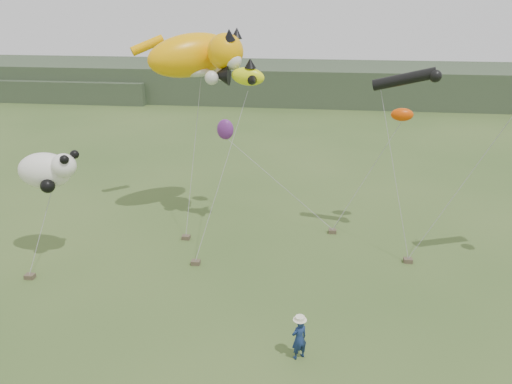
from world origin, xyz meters
TOP-DOWN VIEW (x-y plane):
  - ground at (0.00, 0.00)m, footprint 120.00×120.00m
  - headland at (-3.11, 44.69)m, footprint 90.00×13.00m
  - festival_attendant at (1.76, -1.68)m, footprint 0.68×0.63m
  - sandbag_anchors at (-1.62, 5.26)m, footprint 16.96×6.52m
  - cat_kite at (-3.99, 9.42)m, footprint 6.19×4.68m
  - fish_kite at (-1.79, 8.05)m, footprint 2.56×1.74m
  - tube_kites at (9.18, 6.70)m, footprint 8.76×3.59m
  - panda_kite at (-9.73, 4.07)m, footprint 2.84×1.83m
  - misc_kites at (0.69, 10.10)m, footprint 10.08×2.11m

SIDE VIEW (x-z plane):
  - ground at x=0.00m, z-range 0.00..0.00m
  - sandbag_anchors at x=-1.62m, z-range 0.00..0.20m
  - festival_attendant at x=1.76m, z-range 0.00..1.56m
  - headland at x=-3.11m, z-range -0.08..3.92m
  - panda_kite at x=-9.73m, z-range 3.41..5.17m
  - misc_kites at x=0.69m, z-range 4.12..6.40m
  - tube_kites at x=9.18m, z-range 7.07..8.62m
  - fish_kite at x=-1.79m, z-range 7.34..8.68m
  - cat_kite at x=-3.99m, z-range 7.40..10.11m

